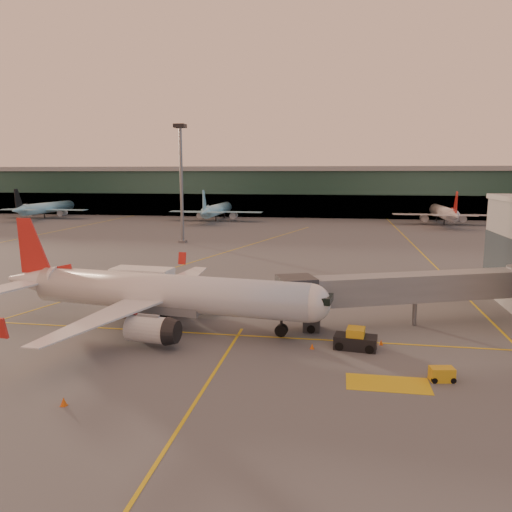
% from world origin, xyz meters
% --- Properties ---
extents(ground, '(600.00, 600.00, 0.00)m').
position_xyz_m(ground, '(0.00, 0.00, 0.00)').
color(ground, '#4C4F54').
rests_on(ground, ground).
extents(taxi_markings, '(100.12, 173.00, 0.01)m').
position_xyz_m(taxi_markings, '(-7.32, 44.49, 0.01)').
color(taxi_markings, gold).
rests_on(taxi_markings, ground).
extents(terminal, '(400.00, 20.00, 17.60)m').
position_xyz_m(terminal, '(0.00, 141.79, 8.76)').
color(terminal, '#19382D').
rests_on(terminal, ground).
extents(mast_west_near, '(2.40, 2.40, 25.60)m').
position_xyz_m(mast_west_near, '(-20.00, 66.00, 14.86)').
color(mast_west_near, slate).
rests_on(mast_west_near, ground).
extents(distant_aircraft_row, '(290.00, 34.00, 13.00)m').
position_xyz_m(distant_aircraft_row, '(-21.00, 118.00, 0.00)').
color(distant_aircraft_row, '#90D6F1').
rests_on(distant_aircraft_row, ground).
extents(main_airplane, '(34.90, 31.55, 10.54)m').
position_xyz_m(main_airplane, '(-3.28, 6.19, 3.42)').
color(main_airplane, silver).
rests_on(main_airplane, ground).
extents(jet_bridge, '(28.12, 13.35, 5.41)m').
position_xyz_m(jet_bridge, '(23.17, 11.80, 3.69)').
color(jet_bridge, slate).
rests_on(jet_bridge, ground).
extents(catering_truck, '(6.71, 3.39, 5.06)m').
position_xyz_m(catering_truck, '(-6.62, 10.59, 2.87)').
color(catering_truck, maroon).
rests_on(catering_truck, ground).
extents(gpu_cart, '(1.92, 1.34, 1.03)m').
position_xyz_m(gpu_cart, '(21.96, -2.82, 0.50)').
color(gpu_cart, gold).
rests_on(gpu_cart, ground).
extents(pushback_tug, '(3.85, 2.42, 1.87)m').
position_xyz_m(pushback_tug, '(15.86, 3.12, 0.76)').
color(pushback_tug, black).
rests_on(pushback_tug, ground).
extents(cone_nose, '(0.38, 0.38, 0.48)m').
position_xyz_m(cone_nose, '(18.16, 4.53, 0.23)').
color(cone_nose, '#DA530B').
rests_on(cone_nose, ground).
extents(cone_wing_right, '(0.46, 0.46, 0.58)m').
position_xyz_m(cone_wing_right, '(-3.42, -11.13, 0.28)').
color(cone_wing_right, '#DA530B').
rests_on(cone_wing_right, ground).
extents(cone_wing_left, '(0.40, 0.40, 0.50)m').
position_xyz_m(cone_wing_left, '(-4.79, 23.92, 0.24)').
color(cone_wing_left, '#DA530B').
rests_on(cone_wing_left, ground).
extents(cone_fwd, '(0.38, 0.38, 0.48)m').
position_xyz_m(cone_fwd, '(12.14, 2.46, 0.23)').
color(cone_fwd, '#DA530B').
rests_on(cone_fwd, ground).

